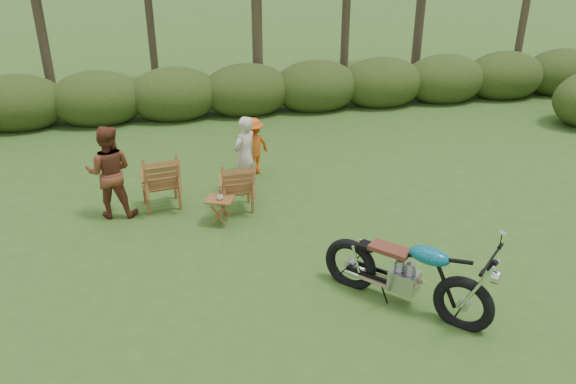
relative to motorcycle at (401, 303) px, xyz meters
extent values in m
plane|color=#2A4F1A|center=(-0.80, 0.33, 0.00)|extent=(80.00, 80.00, 0.00)
ellipsoid|color=#233513|center=(-6.80, 9.33, 0.63)|extent=(2.52, 1.68, 1.51)
ellipsoid|color=#233513|center=(-4.80, 9.33, 0.63)|extent=(2.52, 1.68, 1.51)
ellipsoid|color=#233513|center=(-2.80, 9.33, 0.63)|extent=(2.52, 1.68, 1.51)
ellipsoid|color=#233513|center=(-0.80, 9.33, 0.63)|extent=(2.52, 1.68, 1.51)
ellipsoid|color=#233513|center=(1.20, 9.33, 0.63)|extent=(2.52, 1.68, 1.51)
ellipsoid|color=#233513|center=(3.20, 9.33, 0.63)|extent=(2.52, 1.68, 1.51)
ellipsoid|color=#233513|center=(5.20, 9.33, 0.63)|extent=(2.52, 1.68, 1.51)
ellipsoid|color=#233513|center=(7.20, 9.33, 0.63)|extent=(2.52, 1.68, 1.51)
ellipsoid|color=#233513|center=(9.20, 9.33, 0.63)|extent=(2.52, 1.68, 1.51)
imported|color=beige|center=(-2.22, 2.84, 0.54)|extent=(0.14, 0.14, 0.09)
imported|color=#BAB099|center=(-1.60, 4.07, 0.00)|extent=(0.68, 0.66, 1.57)
imported|color=#5F2E1B|center=(-4.09, 3.63, 0.00)|extent=(0.90, 0.74, 1.70)
imported|color=#BD4D11|center=(-1.30, 4.97, 0.00)|extent=(0.92, 0.81, 1.23)
camera|label=1|loc=(-2.92, -5.96, 4.78)|focal=35.00mm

